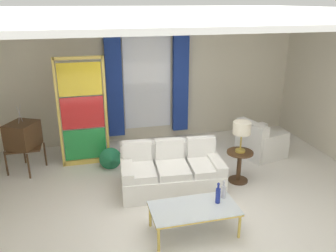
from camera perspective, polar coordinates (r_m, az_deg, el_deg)
The scene contains 14 objects.
ground_plane at distance 5.92m, azimuth 2.34°, elevation -12.51°, with size 16.00×16.00×0.00m, color white.
wall_rear at distance 8.15m, azimuth -3.65°, elevation 8.01°, with size 8.00×0.12×3.00m, color beige.
ceiling_slab at distance 5.78m, azimuth 0.42°, elevation 18.38°, with size 8.00×7.60×0.04m, color white.
curtained_window at distance 7.95m, azimuth -3.34°, elevation 9.48°, with size 2.00×0.17×2.70m.
couch_white_long at distance 6.23m, azimuth 0.50°, elevation -7.51°, with size 1.83×1.06×0.86m.
coffee_table at distance 5.10m, azimuth 4.28°, elevation -13.48°, with size 1.24×0.65×0.41m.
bottle_blue_decanter at distance 5.15m, azimuth 8.19°, elevation -11.09°, with size 0.07×0.07×0.33m.
bottle_crystal_tall at distance 5.29m, azimuth 9.08°, elevation -10.44°, with size 0.07×0.07×0.29m.
vintage_tv at distance 7.21m, azimuth -22.72°, elevation -1.54°, with size 0.72×0.75×1.35m.
armchair_white at distance 7.73m, azimuth 14.78°, elevation -2.72°, with size 1.00×0.99×0.80m.
stained_glass_divider at distance 7.02m, azimuth -13.79°, elevation 1.78°, with size 0.95×0.05×2.20m.
peacock_figurine at distance 6.95m, azimuth -9.36°, elevation -5.53°, with size 0.44×0.60×0.50m.
round_side_table at distance 6.54m, azimuth 11.59°, elevation -6.06°, with size 0.48×0.48×0.59m.
table_lamp_brass at distance 6.28m, azimuth 12.01°, elevation -0.53°, with size 0.32×0.32×0.57m.
Camera 1 is at (-1.45, -4.79, 3.17)m, focal length 37.19 mm.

